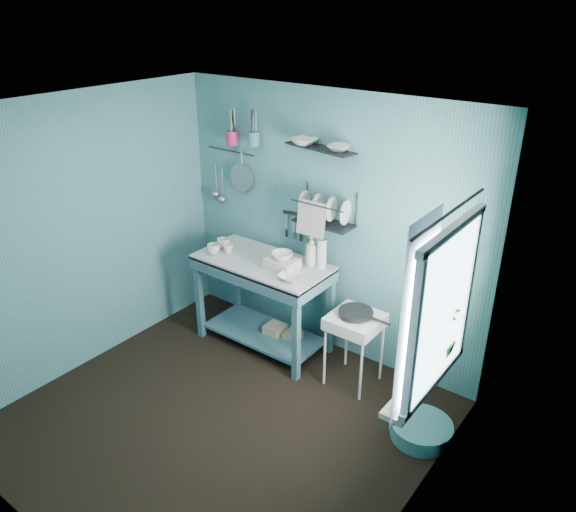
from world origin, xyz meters
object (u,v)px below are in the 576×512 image
Objects in this scene: utensil_cup_teal at (254,139)px; colander at (242,177)px; hotplate_stand at (354,349)px; utensil_cup_magenta at (232,138)px; dish_rack at (324,207)px; work_counter at (263,303)px; floor_basin at (421,430)px; wash_tub at (282,264)px; potted_plant at (435,333)px; water_bottle at (322,253)px; storage_tin_large at (275,335)px; mug_mid at (228,248)px; mug_right at (223,243)px; frying_pan at (356,312)px; mug_left at (213,249)px; storage_tin_small at (293,341)px; soap_bottle at (311,250)px.

utensil_cup_teal reaches higher than colander.
utensil_cup_magenta reaches higher than hotplate_stand.
dish_rack is 4.23× the size of utensil_cup_magenta.
floor_basin is (1.84, -0.28, -0.40)m from work_counter.
wash_tub is 1.71m from potted_plant.
wash_tub is 1.00m from hotplate_stand.
water_bottle is 1.05m from storage_tin_large.
dish_rack is (0.88, 0.33, 0.52)m from mug_mid.
potted_plant is (0.88, -0.45, 0.75)m from hotplate_stand.
utensil_cup_magenta is at bearing 178.67° from dish_rack.
colander is (0.08, 0.03, -0.39)m from utensil_cup_magenta.
utensil_cup_magenta is 0.46× the size of colander.
water_bottle reaches higher than work_counter.
colander is (-0.16, 0.41, 0.58)m from mug_mid.
colander is 2.61m from potted_plant.
water_bottle is 1.18m from colander.
water_bottle is (1.02, 0.22, 0.09)m from mug_right.
dish_rack is 1.21m from utensil_cup_magenta.
frying_pan is 0.96m from dish_rack.
frying_pan is at bearing 1.63° from work_counter.
frying_pan is 0.55× the size of dish_rack.
mug_left is 0.44× the size of colander.
work_counter reaches higher than storage_tin_large.
hotplate_stand is 1.32× the size of potted_plant.
potted_plant is 2.59× the size of storage_tin_small.
mug_mid is at bearing 170.38° from potted_plant.
floor_basin is at bearing -7.22° from work_counter.
mug_right is 0.95m from soap_bottle.
mug_right reaches higher than storage_tin_large.
mug_mid reaches higher than frying_pan.
wash_tub is (0.63, 0.04, 0.00)m from mug_mid.
dish_rack is 1.45m from storage_tin_large.
colander is 0.57× the size of floor_basin.
colander reaches higher than floor_basin.
utensil_cup_magenta reaches higher than wash_tub.
wash_tub is at bearing -127.69° from soap_bottle.
soap_bottle reaches higher than mug_right.
mug_right is at bearing -69.71° from utensil_cup_magenta.
hotplate_stand is at bearing -5.82° from storage_tin_small.
potted_plant is (2.45, -0.80, -0.46)m from colander.
mug_right is at bearing -167.74° from soap_bottle.
storage_tin_large is (-0.32, -0.15, -0.96)m from soap_bottle.
colander is 1.70m from storage_tin_small.
frying_pan reaches higher than storage_tin_large.
utensil_cup_magenta is at bearing 165.17° from storage_tin_small.
soap_bottle is (0.80, 0.26, 0.10)m from mug_mid.
mug_mid is 2.32m from potted_plant.
mug_right is at bearing 153.43° from mug_mid.
soap_bottle is (0.17, 0.22, 0.10)m from wash_tub.
work_counter is 4.65× the size of colander.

